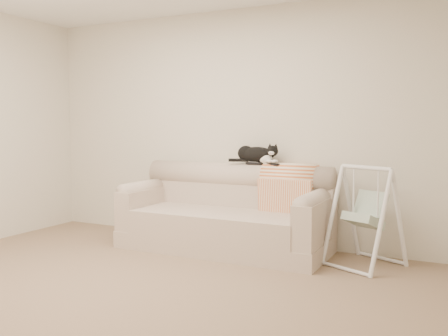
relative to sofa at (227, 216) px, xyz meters
name	(u,v)px	position (x,y,z in m)	size (l,w,h in m)	color
ground_plane	(130,292)	(-0.06, -1.62, -0.35)	(5.00, 5.00, 0.00)	#7A604B
room_shell	(127,98)	(-0.06, -1.62, 1.18)	(5.04, 4.04, 2.60)	beige
sofa	(227,216)	(0.00, 0.00, 0.00)	(2.20, 0.93, 0.90)	tan
remote_a	(254,163)	(0.22, 0.22, 0.56)	(0.18, 0.06, 0.03)	black
remote_b	(272,164)	(0.44, 0.20, 0.56)	(0.17, 0.12, 0.02)	black
tuxedo_cat	(257,154)	(0.24, 0.25, 0.65)	(0.56, 0.21, 0.22)	black
throw_blanket	(289,182)	(0.62, 0.23, 0.37)	(0.57, 0.38, 0.58)	#D46127
baby_swing	(366,216)	(1.45, -0.01, 0.12)	(0.78, 0.80, 0.95)	white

